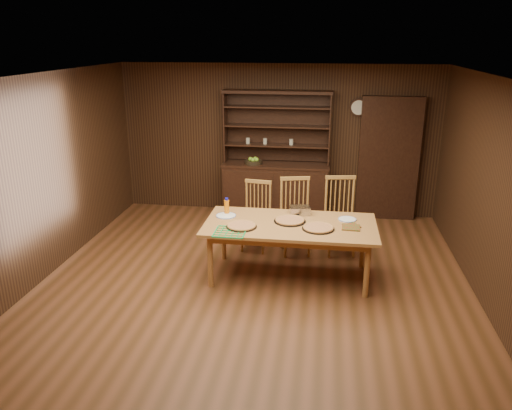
% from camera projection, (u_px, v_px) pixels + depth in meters
% --- Properties ---
extents(floor, '(6.00, 6.00, 0.00)m').
position_uv_depth(floor, '(253.00, 288.00, 6.33)').
color(floor, brown).
rests_on(floor, ground).
extents(room_shell, '(6.00, 6.00, 6.00)m').
position_uv_depth(room_shell, '(252.00, 167.00, 5.82)').
color(room_shell, silver).
rests_on(room_shell, floor).
extents(china_hutch, '(1.84, 0.52, 2.17)m').
position_uv_depth(china_hutch, '(276.00, 183.00, 8.72)').
color(china_hutch, black).
rests_on(china_hutch, floor).
extents(doorway, '(1.00, 0.18, 2.10)m').
position_uv_depth(doorway, '(388.00, 159.00, 8.45)').
color(doorway, black).
rests_on(doorway, floor).
extents(wall_clock, '(0.30, 0.05, 0.30)m').
position_uv_depth(wall_clock, '(359.00, 107.00, 8.30)').
color(wall_clock, black).
rests_on(wall_clock, room_shell).
extents(dining_table, '(2.19, 1.10, 0.75)m').
position_uv_depth(dining_table, '(290.00, 228.00, 6.41)').
color(dining_table, '#AB703B').
rests_on(dining_table, floor).
extents(chair_left, '(0.47, 0.45, 1.03)m').
position_uv_depth(chair_left, '(257.00, 213.00, 7.38)').
color(chair_left, '#C48B43').
rests_on(chair_left, floor).
extents(chair_center, '(0.54, 0.52, 1.11)m').
position_uv_depth(chair_center, '(295.00, 213.00, 7.25)').
color(chair_center, '#C48B43').
rests_on(chair_center, floor).
extents(chair_right, '(0.53, 0.51, 1.13)m').
position_uv_depth(chair_right, '(340.00, 213.00, 7.24)').
color(chair_right, '#C48B43').
rests_on(chair_right, floor).
extents(pizza_left, '(0.39, 0.39, 0.04)m').
position_uv_depth(pizza_left, '(241.00, 226.00, 6.27)').
color(pizza_left, black).
rests_on(pizza_left, dining_table).
extents(pizza_right, '(0.41, 0.41, 0.04)m').
position_uv_depth(pizza_right, '(318.00, 228.00, 6.20)').
color(pizza_right, black).
rests_on(pizza_right, dining_table).
extents(pizza_center, '(0.41, 0.41, 0.04)m').
position_uv_depth(pizza_center, '(290.00, 220.00, 6.45)').
color(pizza_center, black).
rests_on(pizza_center, dining_table).
extents(cooling_rack, '(0.46, 0.46, 0.02)m').
position_uv_depth(cooling_rack, '(230.00, 232.00, 6.10)').
color(cooling_rack, '#0DB152').
rests_on(cooling_rack, dining_table).
extents(plate_left, '(0.27, 0.27, 0.02)m').
position_uv_depth(plate_left, '(226.00, 216.00, 6.64)').
color(plate_left, white).
rests_on(plate_left, dining_table).
extents(plate_right, '(0.24, 0.24, 0.02)m').
position_uv_depth(plate_right, '(347.00, 219.00, 6.51)').
color(plate_right, white).
rests_on(plate_right, dining_table).
extents(foil_dish, '(0.30, 0.24, 0.11)m').
position_uv_depth(foil_dish, '(300.00, 210.00, 6.71)').
color(foil_dish, silver).
rests_on(foil_dish, dining_table).
extents(juice_bottle, '(0.07, 0.07, 0.23)m').
position_uv_depth(juice_bottle, '(227.00, 207.00, 6.70)').
color(juice_bottle, orange).
rests_on(juice_bottle, dining_table).
extents(pot_holder_a, '(0.24, 0.24, 0.01)m').
position_uv_depth(pot_holder_a, '(352.00, 226.00, 6.29)').
color(pot_holder_a, '#9E1512').
rests_on(pot_holder_a, dining_table).
extents(pot_holder_b, '(0.23, 0.23, 0.02)m').
position_uv_depth(pot_holder_b, '(351.00, 227.00, 6.24)').
color(pot_holder_b, '#9E1512').
rests_on(pot_holder_b, dining_table).
extents(fruit_bowl, '(0.30, 0.30, 0.12)m').
position_uv_depth(fruit_bowl, '(253.00, 161.00, 8.58)').
color(fruit_bowl, black).
rests_on(fruit_bowl, china_hutch).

